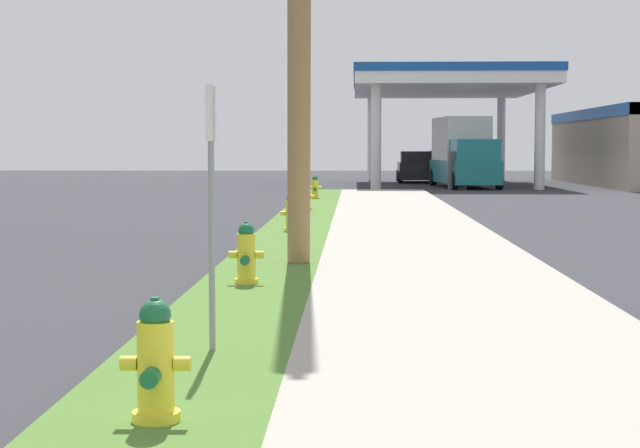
% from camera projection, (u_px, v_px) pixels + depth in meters
% --- Properties ---
extents(fire_hydrant_nearest, '(0.42, 0.38, 0.74)m').
position_uv_depth(fire_hydrant_nearest, '(156.00, 367.00, 6.33)').
color(fire_hydrant_nearest, yellow).
rests_on(fire_hydrant_nearest, grass_verge).
extents(fire_hydrant_second, '(0.42, 0.38, 0.74)m').
position_uv_depth(fire_hydrant_second, '(246.00, 257.00, 12.78)').
color(fire_hydrant_second, yellow).
rests_on(fire_hydrant_second, grass_verge).
extents(fire_hydrant_third, '(0.42, 0.37, 0.74)m').
position_uv_depth(fire_hydrant_third, '(291.00, 214.00, 20.89)').
color(fire_hydrant_third, yellow).
rests_on(fire_hydrant_third, grass_verge).
extents(fire_hydrant_fourth, '(0.42, 0.37, 0.74)m').
position_uv_depth(fire_hydrant_fourth, '(306.00, 198.00, 27.99)').
color(fire_hydrant_fourth, yellow).
rests_on(fire_hydrant_fourth, grass_verge).
extents(fire_hydrant_fifth, '(0.42, 0.38, 0.74)m').
position_uv_depth(fire_hydrant_fifth, '(315.00, 188.00, 34.39)').
color(fire_hydrant_fifth, yellow).
rests_on(fire_hydrant_fifth, grass_verge).
extents(street_sign_post, '(0.05, 0.36, 2.12)m').
position_uv_depth(street_sign_post, '(211.00, 162.00, 8.48)').
color(street_sign_post, gray).
rests_on(street_sign_post, grass_verge).
extents(gas_station_canopy, '(16.07, 16.51, 5.27)m').
position_uv_depth(gas_station_canopy, '(588.00, 131.00, 50.30)').
color(gas_station_canopy, silver).
rests_on(gas_station_canopy, ground).
extents(car_black_by_near_pump, '(1.99, 4.52, 1.57)m').
position_uv_depth(car_black_by_near_pump, '(416.00, 168.00, 54.13)').
color(car_black_by_near_pump, black).
rests_on(car_black_by_near_pump, ground).
extents(truck_teal_at_forecourt, '(2.70, 6.56, 3.11)m').
position_uv_depth(truck_teal_at_forecourt, '(464.00, 154.00, 47.05)').
color(truck_teal_at_forecourt, '#197075').
rests_on(truck_teal_at_forecourt, ground).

